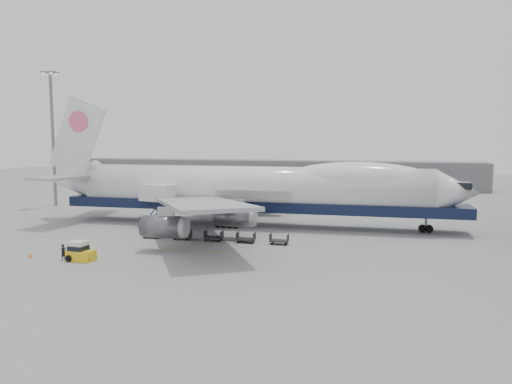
% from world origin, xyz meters
% --- Properties ---
extents(ground, '(260.00, 260.00, 0.00)m').
position_xyz_m(ground, '(0.00, 0.00, 0.00)').
color(ground, gray).
rests_on(ground, ground).
extents(apron_line, '(60.00, 0.15, 0.01)m').
position_xyz_m(apron_line, '(0.00, -6.00, 0.01)').
color(apron_line, gold).
rests_on(apron_line, ground).
extents(hangar, '(110.00, 8.00, 7.00)m').
position_xyz_m(hangar, '(-10.00, 70.00, 3.50)').
color(hangar, slate).
rests_on(hangar, ground).
extents(floodlight_mast, '(2.40, 2.40, 25.43)m').
position_xyz_m(floodlight_mast, '(-42.00, 24.00, 14.27)').
color(floodlight_mast, slate).
rests_on(floodlight_mast, ground).
extents(airliner, '(67.00, 55.30, 19.98)m').
position_xyz_m(airliner, '(0.64, 12.00, 5.62)').
color(airliner, white).
rests_on(airliner, ground).
extents(catering_truck, '(6.19, 4.95, 6.25)m').
position_xyz_m(catering_truck, '(-13.45, 8.52, 3.47)').
color(catering_truck, '#181B48').
rests_on(catering_truck, ground).
extents(baggage_tug, '(3.02, 1.80, 2.12)m').
position_xyz_m(baggage_tug, '(-12.83, -13.23, 0.94)').
color(baggage_tug, yellow).
rests_on(baggage_tug, ground).
extents(ground_worker, '(0.57, 0.73, 1.76)m').
position_xyz_m(ground_worker, '(-14.71, -13.44, 0.88)').
color(ground_worker, black).
rests_on(ground_worker, ground).
extents(traffic_cone, '(0.40, 0.40, 0.58)m').
position_xyz_m(traffic_cone, '(-18.89, -13.43, 0.28)').
color(traffic_cone, '#D9620B').
rests_on(traffic_cone, ground).
extents(dolly_0, '(2.30, 1.35, 1.30)m').
position_xyz_m(dolly_0, '(-10.52, -0.24, 0.53)').
color(dolly_0, '#2D2D30').
rests_on(dolly_0, ground).
extents(dolly_1, '(2.30, 1.35, 1.30)m').
position_xyz_m(dolly_1, '(-6.26, -0.24, 0.53)').
color(dolly_1, '#2D2D30').
rests_on(dolly_1, ground).
extents(dolly_2, '(2.30, 1.35, 1.30)m').
position_xyz_m(dolly_2, '(-1.99, -0.24, 0.53)').
color(dolly_2, '#2D2D30').
rests_on(dolly_2, ground).
extents(dolly_3, '(2.30, 1.35, 1.30)m').
position_xyz_m(dolly_3, '(2.28, -0.24, 0.53)').
color(dolly_3, '#2D2D30').
rests_on(dolly_3, ground).
extents(dolly_4, '(2.30, 1.35, 1.30)m').
position_xyz_m(dolly_4, '(6.54, -0.24, 0.53)').
color(dolly_4, '#2D2D30').
rests_on(dolly_4, ground).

